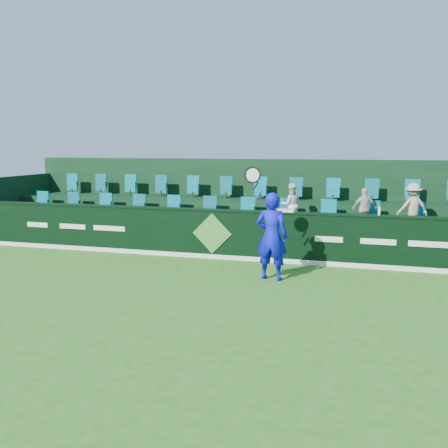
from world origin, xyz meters
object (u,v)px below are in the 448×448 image
(spectator_middle, at_px, (364,209))
(towel, at_px, (286,210))
(spectator_left, at_px, (291,205))
(drinks_bottle, at_px, (379,211))
(tennis_player, at_px, (272,236))
(spectator_right, at_px, (413,207))

(spectator_middle, height_order, towel, spectator_middle)
(spectator_left, bearing_deg, drinks_bottle, 132.86)
(tennis_player, distance_m, towel, 1.79)
(spectator_middle, bearing_deg, tennis_player, 37.35)
(tennis_player, distance_m, drinks_bottle, 2.98)
(towel, bearing_deg, spectator_left, 91.93)
(tennis_player, relative_size, spectator_right, 2.08)
(tennis_player, height_order, spectator_left, tennis_player)
(spectator_left, xyz_separation_m, drinks_bottle, (2.35, -1.12, 0.05))
(tennis_player, xyz_separation_m, spectator_left, (0.01, 2.87, 0.38))
(spectator_left, height_order, spectator_right, spectator_right)
(spectator_right, distance_m, towel, 3.37)
(spectator_right, bearing_deg, towel, 0.84)
(towel, xyz_separation_m, drinks_bottle, (2.31, 0.00, 0.07))
(tennis_player, distance_m, spectator_middle, 3.52)
(spectator_middle, bearing_deg, spectator_left, -17.80)
(spectator_right, distance_m, drinks_bottle, 1.41)
(spectator_left, bearing_deg, towel, 70.26)
(tennis_player, bearing_deg, spectator_right, 41.68)
(spectator_right, relative_size, drinks_bottle, 6.45)
(spectator_left, height_order, spectator_middle, spectator_left)
(spectator_right, bearing_deg, spectator_left, -18.58)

